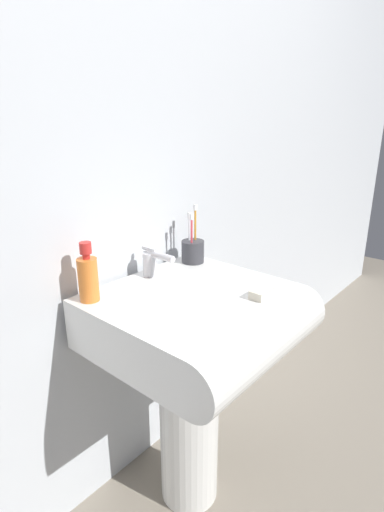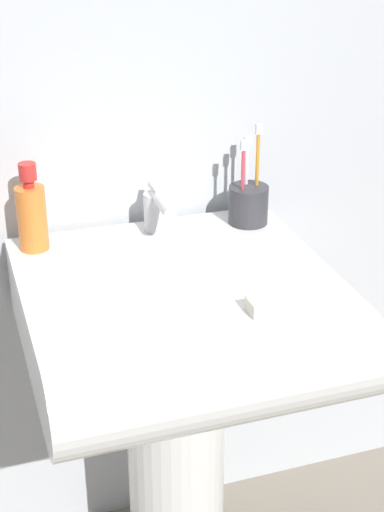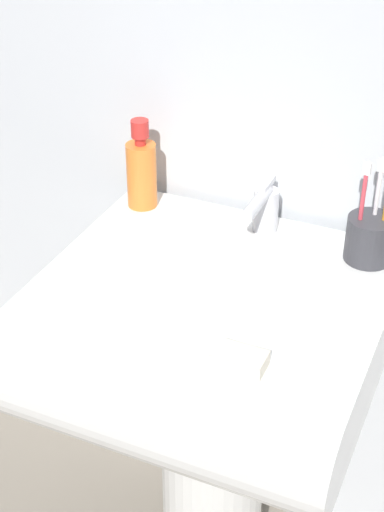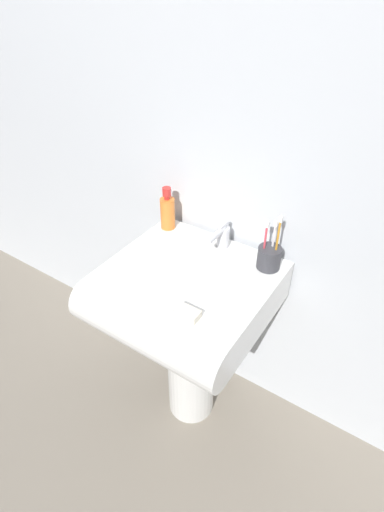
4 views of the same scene
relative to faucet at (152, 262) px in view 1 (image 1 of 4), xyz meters
The scene contains 8 objects.
ground_plane 0.83m from the faucet, 95.78° to the right, with size 6.00×6.00×0.00m, color gray.
wall_back 0.40m from the faucet, 99.02° to the left, with size 5.00×0.05×2.40m, color silver.
sink_pedestal 0.54m from the faucet, 95.78° to the right, with size 0.19×0.19×0.62m, color white.
sink_basin 0.26m from the faucet, 94.32° to the right, with size 0.54×0.53×0.15m.
faucet is the anchor object (origin of this frame).
toothbrush_cup 0.19m from the faucet, ahead, with size 0.08×0.08×0.20m.
soap_bottle 0.24m from the faucet, behind, with size 0.05×0.05×0.17m.
bar_soap 0.36m from the faucet, 75.44° to the right, with size 0.07×0.04×0.02m, color silver.
Camera 1 is at (-0.80, -0.70, 1.24)m, focal length 28.00 mm.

